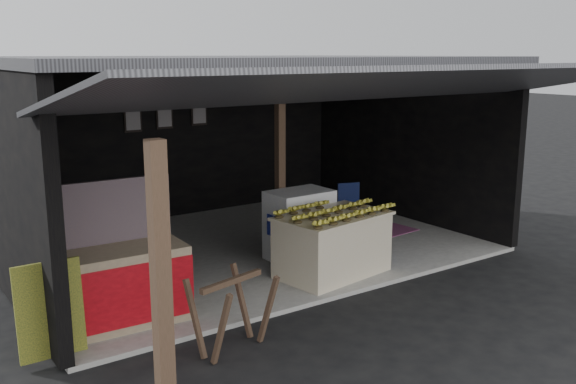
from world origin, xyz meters
TOP-DOWN VIEW (x-y plane):
  - ground at (0.00, 0.00)m, footprint 80.00×80.00m
  - concrete_slab at (0.00, 2.50)m, footprint 7.00×5.00m
  - shophouse at (0.00, 2.82)m, footprint 7.40×7.29m
  - banana_table at (0.33, 0.67)m, footprint 1.67×1.17m
  - banana_pile at (0.33, 0.67)m, footprint 1.54×1.06m
  - white_crate at (0.38, 1.51)m, footprint 0.94×0.66m
  - neighbor_stall at (-2.71, 0.75)m, footprint 1.59×0.77m
  - green_signboard at (-3.54, 0.36)m, footprint 0.66×0.12m
  - sawhorse at (-1.93, -0.49)m, footprint 0.86×0.85m
  - water_barrel at (1.21, 0.98)m, footprint 0.36×0.36m
  - plastic_chair at (1.96, 2.21)m, footprint 0.50×0.50m
  - magenta_rug at (2.21, 2.00)m, footprint 1.58×1.13m
  - picture_frames at (-0.17, 4.89)m, footprint 1.62×0.04m

SIDE VIEW (x-z plane):
  - ground at x=0.00m, z-range 0.00..0.00m
  - concrete_slab at x=0.00m, z-range 0.00..0.06m
  - magenta_rug at x=2.21m, z-range 0.06..0.07m
  - water_barrel at x=1.21m, z-range 0.06..0.59m
  - banana_table at x=0.33m, z-range 0.06..0.92m
  - sawhorse at x=-1.93m, z-range 0.11..0.91m
  - neighbor_stall at x=-2.71m, z-range -0.26..1.35m
  - plastic_chair at x=1.96m, z-range 0.13..0.97m
  - green_signboard at x=-3.54m, z-range 0.06..1.05m
  - white_crate at x=0.38m, z-range 0.06..1.09m
  - banana_pile at x=0.33m, z-range 0.91..1.08m
  - picture_frames at x=-0.17m, z-range 1.70..2.16m
  - shophouse at x=0.00m, z-range 0.59..3.61m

